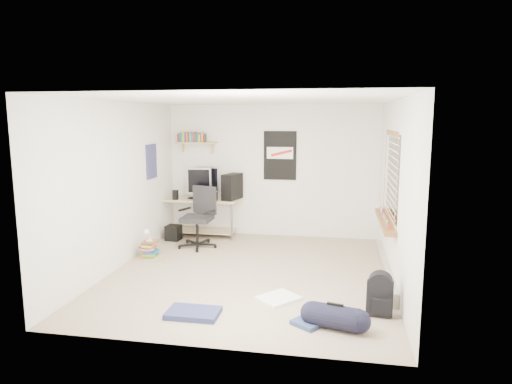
% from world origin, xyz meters
% --- Properties ---
extents(floor, '(4.00, 4.50, 0.01)m').
position_xyz_m(floor, '(0.00, 0.00, -0.01)').
color(floor, gray).
rests_on(floor, ground).
extents(ceiling, '(4.00, 4.50, 0.01)m').
position_xyz_m(ceiling, '(0.00, 0.00, 2.50)').
color(ceiling, white).
rests_on(ceiling, ground).
extents(back_wall, '(4.00, 0.01, 2.50)m').
position_xyz_m(back_wall, '(0.00, 2.25, 1.25)').
color(back_wall, silver).
rests_on(back_wall, ground).
extents(left_wall, '(0.01, 4.50, 2.50)m').
position_xyz_m(left_wall, '(-2.00, 0.00, 1.25)').
color(left_wall, silver).
rests_on(left_wall, ground).
extents(right_wall, '(0.01, 4.50, 2.50)m').
position_xyz_m(right_wall, '(2.00, 0.00, 1.25)').
color(right_wall, silver).
rests_on(right_wall, ground).
extents(desk, '(1.76, 1.15, 0.74)m').
position_xyz_m(desk, '(-1.42, 2.00, 0.36)').
color(desk, beige).
rests_on(desk, floor).
extents(monitor_left, '(0.45, 0.16, 0.49)m').
position_xyz_m(monitor_left, '(-1.29, 1.75, 0.98)').
color(monitor_left, '#A0A1A5').
rests_on(monitor_left, desk).
extents(monitor_right, '(0.45, 0.14, 0.49)m').
position_xyz_m(monitor_right, '(-1.20, 2.00, 0.98)').
color(monitor_right, '#A6A6AB').
rests_on(monitor_right, desk).
extents(pc_tower, '(0.34, 0.50, 0.48)m').
position_xyz_m(pc_tower, '(-0.71, 1.93, 0.98)').
color(pc_tower, black).
rests_on(pc_tower, desk).
extents(keyboard, '(0.39, 0.20, 0.02)m').
position_xyz_m(keyboard, '(-1.37, 1.85, 0.75)').
color(keyboard, black).
rests_on(keyboard, desk).
extents(speaker_left, '(0.09, 0.09, 0.18)m').
position_xyz_m(speaker_left, '(-1.75, 1.71, 0.83)').
color(speaker_left, black).
rests_on(speaker_left, desk).
extents(speaker_right, '(0.09, 0.09, 0.16)m').
position_xyz_m(speaker_right, '(-0.99, 1.73, 0.82)').
color(speaker_right, black).
rests_on(speaker_right, desk).
extents(office_chair, '(0.89, 0.89, 1.07)m').
position_xyz_m(office_chair, '(-1.17, 1.18, 0.49)').
color(office_chair, black).
rests_on(office_chair, floor).
extents(wall_shelf, '(0.80, 0.22, 0.24)m').
position_xyz_m(wall_shelf, '(-1.45, 2.14, 1.78)').
color(wall_shelf, tan).
rests_on(wall_shelf, back_wall).
extents(poster_back_wall, '(0.62, 0.03, 0.92)m').
position_xyz_m(poster_back_wall, '(0.15, 2.23, 1.55)').
color(poster_back_wall, black).
rests_on(poster_back_wall, back_wall).
extents(poster_left_wall, '(0.02, 0.42, 0.60)m').
position_xyz_m(poster_left_wall, '(-1.99, 1.20, 1.50)').
color(poster_left_wall, navy).
rests_on(poster_left_wall, left_wall).
extents(window, '(0.10, 1.50, 1.26)m').
position_xyz_m(window, '(1.95, 0.30, 1.45)').
color(window, brown).
rests_on(window, right_wall).
extents(baseboard_heater, '(0.08, 2.50, 0.18)m').
position_xyz_m(baseboard_heater, '(1.96, 0.30, 0.09)').
color(baseboard_heater, '#B7B2A8').
rests_on(baseboard_heater, floor).
extents(backpack, '(0.32, 0.27, 0.40)m').
position_xyz_m(backpack, '(1.75, -1.14, 0.20)').
color(backpack, black).
rests_on(backpack, floor).
extents(duffel_bag, '(0.32, 0.32, 0.52)m').
position_xyz_m(duffel_bag, '(1.24, -1.60, 0.14)').
color(duffel_bag, black).
rests_on(duffel_bag, floor).
extents(tshirt, '(0.61, 0.62, 0.04)m').
position_xyz_m(tshirt, '(0.54, -0.93, 0.02)').
color(tshirt, white).
rests_on(tshirt, floor).
extents(jeans_a, '(0.60, 0.38, 0.07)m').
position_xyz_m(jeans_a, '(-0.36, -1.56, 0.03)').
color(jeans_a, navy).
rests_on(jeans_a, floor).
extents(jeans_b, '(0.47, 0.49, 0.05)m').
position_xyz_m(jeans_b, '(0.99, -1.52, 0.03)').
color(jeans_b, navy).
rests_on(jeans_b, floor).
extents(book_stack, '(0.55, 0.49, 0.33)m').
position_xyz_m(book_stack, '(-1.75, 0.43, 0.15)').
color(book_stack, olive).
rests_on(book_stack, floor).
extents(desk_lamp, '(0.15, 0.20, 0.18)m').
position_xyz_m(desk_lamp, '(-1.73, 0.41, 0.38)').
color(desk_lamp, white).
rests_on(desk_lamp, book_stack).
extents(subwoofer, '(0.27, 0.27, 0.28)m').
position_xyz_m(subwoofer, '(-1.75, 1.55, 0.14)').
color(subwoofer, black).
rests_on(subwoofer, floor).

